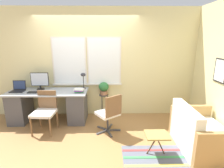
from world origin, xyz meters
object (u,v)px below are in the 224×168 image
plant_stand (104,97)px  monitor (40,81)px  desk_lamp (83,77)px  office_chair_swivel (109,113)px  keyboard (36,92)px  laptop (18,89)px  desk_chair_wooden (45,110)px  book_stack (79,90)px  folding_stool (157,136)px  couch_loveseat (200,135)px  potted_plant (104,88)px  mouse (48,91)px

plant_stand → monitor: bearing=-175.5°
desk_lamp → office_chair_swivel: 1.17m
keyboard → laptop: bearing=163.9°
plant_stand → desk_chair_wooden: bearing=-148.8°
laptop → keyboard: (0.47, -0.13, -0.04)m
office_chair_swivel → monitor: bearing=-59.1°
monitor → office_chair_swivel: monitor is taller
book_stack → desk_lamp: bearing=76.8°
desk_lamp → folding_stool: (1.44, -1.51, -0.72)m
book_stack → folding_stool: bearing=-38.9°
laptop → folding_stool: 3.29m
couch_loveseat → potted_plant: (-1.79, 1.45, 0.48)m
keyboard → folding_stool: keyboard is taller
desk_chair_wooden → keyboard: bearing=134.2°
office_chair_swivel → folding_stool: bearing=101.8°
couch_loveseat → folding_stool: bearing=100.5°
office_chair_swivel → potted_plant: bearing=-116.2°
keyboard → desk_chair_wooden: bearing=-50.2°
folding_stool → laptop: bearing=155.5°
desk_chair_wooden → office_chair_swivel: (1.38, -0.10, -0.03)m
desk_chair_wooden → folding_stool: desk_chair_wooden is taller
office_chair_swivel → folding_stool: office_chair_swivel is taller
office_chair_swivel → couch_loveseat: (1.65, -0.59, -0.17)m
mouse → potted_plant: (1.28, 0.37, -0.02)m
mouse → office_chair_swivel: bearing=-19.0°
desk_chair_wooden → plant_stand: bearing=35.6°
couch_loveseat → plant_stand: couch_loveseat is taller
plant_stand → potted_plant: (0.00, 0.00, 0.26)m
plant_stand → laptop: bearing=-172.8°
couch_loveseat → desk_lamp: bearing=59.3°
folding_stool → potted_plant: bearing=120.6°
monitor → folding_stool: 2.97m
monitor → folding_stool: monitor is taller
keyboard → potted_plant: potted_plant is taller
keyboard → office_chair_swivel: size_ratio=0.43×
laptop → mouse: bearing=-8.6°
desk_chair_wooden → potted_plant: potted_plant is taller
potted_plant → couch_loveseat: bearing=-39.0°
desk_chair_wooden → plant_stand: (1.24, 0.75, 0.02)m
office_chair_swivel → plant_stand: size_ratio=1.50×
book_stack → folding_stool: (1.51, -1.22, -0.46)m
plant_stand → potted_plant: size_ratio=1.79×
book_stack → plant_stand: 0.75m
desk_chair_wooden → potted_plant: (1.24, 0.75, 0.28)m
laptop → keyboard: bearing=-16.1°
keyboard → potted_plant: size_ratio=1.15×
keyboard → folding_stool: bearing=-25.9°
mouse → plant_stand: mouse is taller
keyboard → desk_chair_wooden: size_ratio=0.43×
mouse → couch_loveseat: 3.30m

